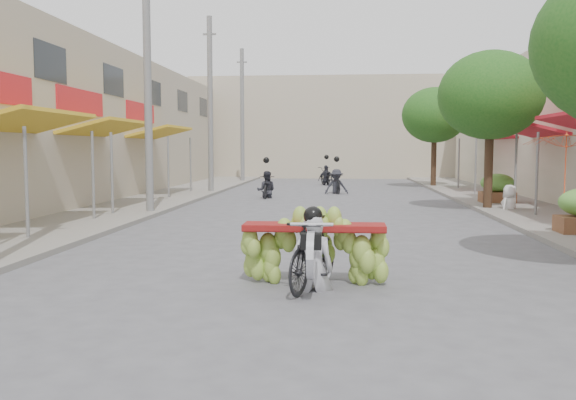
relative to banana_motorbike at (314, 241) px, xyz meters
The scene contains 16 objects.
ground 2.53m from the banana_motorbike, 93.93° to the right, with size 120.00×120.00×0.00m, color #5C5C61.
sidewalk_left 14.49m from the banana_motorbike, 119.68° to the left, with size 4.00×60.00×0.12m, color gray.
sidewalk_right 14.33m from the banana_motorbike, 61.48° to the left, with size 4.00×60.00×0.12m, color gray.
far_building 35.69m from the banana_motorbike, 90.27° to the left, with size 20.00×6.00×7.00m, color #B5A78F.
utility_pole_mid 11.57m from the banana_motorbike, 120.17° to the left, with size 0.60×0.24×8.00m.
utility_pole_far 19.68m from the banana_motorbike, 106.68° to the left, with size 0.60×0.24×8.00m.
utility_pole_back 28.33m from the banana_motorbike, 101.41° to the left, with size 0.60×0.24×8.00m.
street_tree_mid 13.07m from the banana_motorbike, 65.67° to the left, with size 3.40×3.40×5.25m.
street_tree_far 24.35m from the banana_motorbike, 77.48° to the left, with size 3.40×3.40×5.25m.
produce_crate_far 14.86m from the banana_motorbike, 66.04° to the left, with size 1.20×0.88×1.16m.
banana_motorbike is the anchor object (origin of this frame).
market_umbrella 8.86m from the banana_motorbike, 47.57° to the left, with size 2.55×2.55×1.81m.
pedestrian 12.68m from the banana_motorbike, 62.50° to the left, with size 0.88×0.85×1.56m.
bg_motorbike_a 16.42m from the banana_motorbike, 99.50° to the left, with size 0.81×1.61×1.95m.
bg_motorbike_b 18.81m from the banana_motorbike, 89.43° to the left, with size 1.15×1.66×1.95m.
bg_motorbike_c 25.20m from the banana_motorbike, 90.97° to the left, with size 1.23×1.91×1.95m.
Camera 1 is at (0.57, -6.55, 2.08)m, focal length 38.00 mm.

